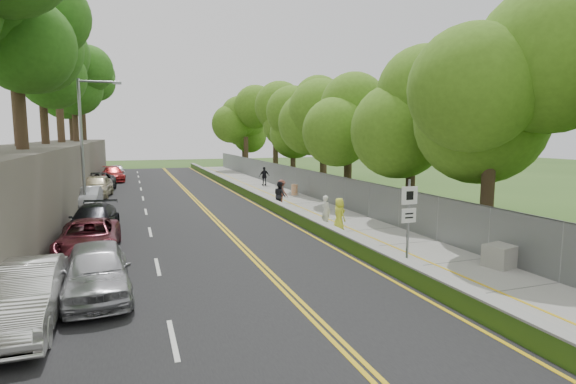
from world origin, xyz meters
name	(u,v)px	position (x,y,z in m)	size (l,w,h in m)	color
ground	(342,250)	(0.00, 0.00, 0.00)	(140.00, 140.00, 0.00)	#33511E
road	(172,203)	(-5.40, 15.00, 0.02)	(11.20, 66.00, 0.04)	black
sidewalk	(283,198)	(2.55, 15.00, 0.03)	(4.20, 66.00, 0.05)	gray
jersey_barrier	(253,196)	(0.25, 15.00, 0.30)	(0.42, 66.00, 0.60)	#72DE1F
rock_embankment	(36,178)	(-13.50, 15.00, 2.00)	(5.00, 66.00, 4.00)	#595147
chainlink_fence	(309,184)	(4.65, 15.00, 1.00)	(0.04, 66.00, 2.00)	slate
trees_embankment	(35,36)	(-13.00, 15.00, 10.50)	(6.40, 66.00, 13.00)	#33721C
trees_fenceside	(339,103)	(7.00, 15.00, 7.00)	(7.00, 66.00, 14.00)	#53871F
streetlight	(86,135)	(-10.46, 14.00, 4.64)	(2.52, 0.22, 8.00)	gray
signpost	(409,214)	(1.05, -3.02, 1.96)	(0.62, 0.09, 3.10)	gray
construction_barrel	(294,190)	(3.84, 16.00, 0.46)	(0.50, 0.50, 0.82)	#CD5004
concrete_block	(502,255)	(4.30, -4.00, 0.44)	(1.17, 0.88, 0.78)	gray
car_0	(96,270)	(-9.00, -2.43, 0.81)	(1.82, 4.52, 1.54)	#A2A3A6
car_1	(20,297)	(-10.58, -4.16, 0.82)	(1.65, 4.73, 1.56)	white
car_2	(89,238)	(-9.60, 2.59, 0.70)	(2.20, 4.77, 1.32)	maroon
car_3	(93,220)	(-9.69, 6.34, 0.72)	(1.91, 4.69, 1.36)	black
car_4	(96,186)	(-10.39, 19.67, 0.87)	(1.96, 4.88, 1.66)	tan
car_5	(88,197)	(-10.60, 14.86, 0.71)	(1.41, 4.04, 1.33)	silver
car_6	(97,183)	(-10.60, 22.92, 0.82)	(2.60, 5.64, 1.57)	black
car_7	(113,174)	(-9.63, 31.44, 0.76)	(2.02, 4.96, 1.44)	maroon
car_8	(117,171)	(-9.41, 36.14, 0.73)	(1.63, 4.04, 1.38)	white
painter_0	(339,214)	(1.45, 3.25, 0.85)	(0.78, 0.51, 1.59)	yellow
painter_1	(326,211)	(1.22, 4.30, 0.85)	(0.58, 0.38, 1.59)	white
painter_2	(280,195)	(0.75, 10.23, 0.92)	(0.84, 0.66, 1.73)	black
painter_3	(282,192)	(1.45, 12.00, 0.87)	(1.06, 0.61, 1.64)	brown
person_far	(264,176)	(3.48, 22.97, 0.90)	(0.99, 0.41, 1.70)	black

